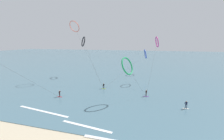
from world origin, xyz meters
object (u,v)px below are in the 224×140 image
object	(u,v)px
surfer_lime	(104,86)
kite_charcoal	(83,42)
surfer_ivory	(186,105)
kite_magenta	(157,42)
surfer_violet	(146,94)
kite_coral	(74,27)
kite_emerald	(127,66)
kite_cobalt	(145,54)
surfer_crimson	(60,94)

from	to	relation	value
surfer_lime	kite_charcoal	xyz separation A→B (m)	(-12.99, 14.68, 12.78)
surfer_ivory	kite_magenta	distance (m)	24.26
kite_charcoal	surfer_violet	bearing A→B (deg)	15.40
kite_coral	kite_emerald	size ratio (longest dim) A/B	1.97
surfer_violet	surfer_lime	world-z (taller)	same
surfer_ivory	kite_coral	xyz separation A→B (m)	(-32.79, 14.99, 17.78)
surfer_ivory	kite_coral	bearing A→B (deg)	19.81
surfer_violet	kite_coral	bearing A→B (deg)	48.16
surfer_ivory	kite_magenta	world-z (taller)	kite_magenta
surfer_violet	kite_emerald	world-z (taller)	kite_emerald
kite_magenta	surfer_violet	bearing A→B (deg)	161.13
surfer_ivory	kite_charcoal	xyz separation A→B (m)	(-33.34, 22.46, 12.78)
kite_cobalt	kite_coral	size ratio (longest dim) A/B	1.26
surfer_ivory	surfer_lime	bearing A→B (deg)	23.47
kite_cobalt	kite_coral	bearing A→B (deg)	115.71
surfer_violet	kite_coral	xyz separation A→B (m)	(-24.64, 10.11, 17.78)
surfer_crimson	surfer_ivory	distance (m)	29.05
surfer_crimson	surfer_violet	size ratio (longest dim) A/B	1.00
kite_charcoal	kite_coral	distance (m)	9.00
kite_cobalt	kite_coral	world-z (taller)	kite_coral
kite_charcoal	kite_emerald	bearing A→B (deg)	3.82
surfer_lime	surfer_ivory	xyz separation A→B (m)	(20.35, -7.78, 0.00)
surfer_crimson	surfer_lime	xyz separation A→B (m)	(8.68, 8.75, 0.00)
surfer_lime	kite_magenta	xyz separation A→B (m)	(14.70, 12.11, 12.69)
kite_charcoal	kite_coral	bearing A→B (deg)	-35.50
surfer_crimson	surfer_violet	xyz separation A→B (m)	(20.88, 5.85, 0.00)
surfer_lime	kite_coral	distance (m)	22.87
surfer_lime	surfer_ivory	bearing A→B (deg)	-178.48
surfer_lime	kite_magenta	size ratio (longest dim) A/B	0.10
kite_magenta	kite_emerald	bearing A→B (deg)	151.50
surfer_crimson	kite_magenta	size ratio (longest dim) A/B	0.10
surfer_ivory	kite_coral	distance (m)	40.20
surfer_crimson	surfer_lime	world-z (taller)	same
surfer_crimson	kite_magenta	xyz separation A→B (m)	(23.38, 20.87, 12.69)
surfer_violet	surfer_ivory	world-z (taller)	same
kite_cobalt	surfer_violet	bearing A→B (deg)	173.42
surfer_violet	kite_coral	size ratio (longest dim) A/B	0.08
surfer_lime	kite_emerald	distance (m)	13.26
surfer_crimson	surfer_violet	world-z (taller)	same
surfer_crimson	kite_magenta	world-z (taller)	kite_magenta
kite_cobalt	kite_coral	distance (m)	30.23
surfer_violet	surfer_lime	size ratio (longest dim) A/B	1.00
kite_coral	surfer_ivory	bearing A→B (deg)	169.83
kite_coral	kite_charcoal	bearing A→B (deg)	-71.42
surfer_ivory	kite_emerald	world-z (taller)	kite_emerald
surfer_lime	kite_emerald	world-z (taller)	kite_emerald
kite_cobalt	kite_coral	xyz separation A→B (m)	(-23.23, -16.46, 10.14)
kite_coral	kite_emerald	world-z (taller)	kite_coral
surfer_violet	kite_magenta	world-z (taller)	kite_magenta
surfer_crimson	kite_emerald	size ratio (longest dim) A/B	0.16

